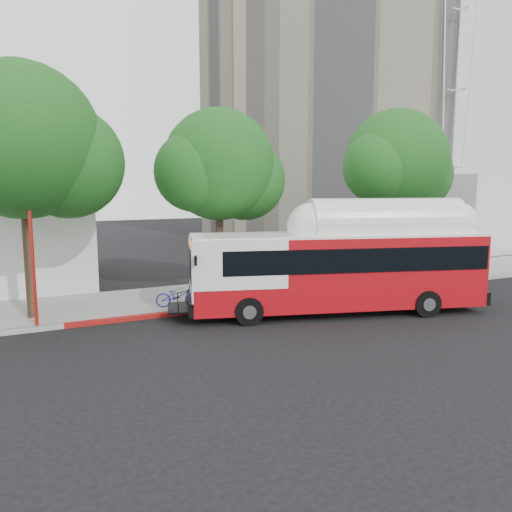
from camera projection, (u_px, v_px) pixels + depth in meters
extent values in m
plane|color=black|center=(305.00, 328.00, 18.28)|extent=(120.00, 120.00, 0.00)
cube|color=gray|center=(236.00, 292.00, 24.08)|extent=(60.00, 5.00, 0.15)
cube|color=gray|center=(259.00, 304.00, 21.75)|extent=(60.00, 0.30, 0.15)
cube|color=maroon|center=(193.00, 311.00, 20.48)|extent=(10.00, 0.32, 0.16)
cylinder|color=#2D2116|center=(28.00, 243.00, 18.93)|extent=(0.36, 0.36, 6.08)
sphere|color=#175119|center=(21.00, 141.00, 18.39)|extent=(5.80, 5.80, 5.80)
sphere|color=#175119|center=(68.00, 163.00, 19.35)|extent=(4.35, 4.35, 4.35)
cylinder|color=#2D2116|center=(220.00, 240.00, 22.83)|extent=(0.36, 0.36, 5.44)
sphere|color=#175119|center=(219.00, 165.00, 22.34)|extent=(5.00, 5.00, 5.00)
sphere|color=#175119|center=(245.00, 180.00, 23.21)|extent=(3.75, 3.75, 3.75)
cylinder|color=#2D2116|center=(394.00, 228.00, 26.89)|extent=(0.36, 0.36, 5.76)
sphere|color=#175119|center=(396.00, 161.00, 26.37)|extent=(5.40, 5.40, 5.40)
sphere|color=#175119|center=(415.00, 175.00, 27.29)|extent=(4.05, 4.05, 4.05)
cube|color=tan|center=(318.00, 57.00, 48.48)|extent=(18.00, 18.00, 35.00)
cube|color=silver|center=(500.00, 209.00, 44.93)|extent=(20.00, 12.00, 6.00)
cube|color=#AB0B13|center=(338.00, 271.00, 20.24)|extent=(12.04, 5.69, 2.85)
cube|color=black|center=(349.00, 256.00, 20.24)|extent=(10.93, 5.42, 0.93)
cube|color=white|center=(338.00, 235.00, 20.04)|extent=(12.02, 5.61, 0.10)
cube|color=white|center=(385.00, 228.00, 20.32)|extent=(6.59, 3.61, 0.54)
cube|color=black|center=(178.00, 308.00, 19.36)|extent=(1.24, 1.92, 0.06)
imported|color=navy|center=(178.00, 296.00, 19.30)|extent=(1.03, 1.78, 0.89)
cylinder|color=#B21A12|center=(33.00, 269.00, 17.88)|extent=(0.13, 0.13, 4.46)
cube|color=black|center=(29.00, 203.00, 17.54)|extent=(0.06, 0.45, 0.28)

